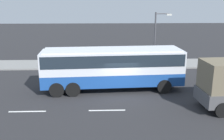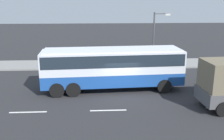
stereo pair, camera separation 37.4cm
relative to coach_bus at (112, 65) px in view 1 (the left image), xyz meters
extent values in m
plane|color=#28282B|center=(0.67, -1.25, -2.07)|extent=(120.00, 120.00, 0.00)
cube|color=gray|center=(0.67, 8.19, -1.99)|extent=(80.00, 4.00, 0.15)
cube|color=white|center=(-5.70, -4.03, -2.06)|extent=(2.40, 0.16, 0.01)
cube|color=white|center=(-0.51, -4.03, -2.06)|extent=(2.40, 0.16, 0.01)
cube|color=white|center=(7.25, -4.03, -2.06)|extent=(2.40, 0.16, 0.01)
cube|color=#1E4C9E|center=(0.00, 0.00, -1.03)|extent=(11.09, 3.17, 0.98)
cube|color=silver|center=(0.00, 0.00, 0.30)|extent=(11.09, 3.17, 1.68)
cube|color=#1E2833|center=(0.00, 0.00, 0.53)|extent=(10.87, 3.19, 0.92)
cube|color=#1E2833|center=(5.43, 0.32, 0.38)|extent=(0.26, 2.34, 1.35)
cube|color=silver|center=(0.00, 0.00, 1.20)|extent=(10.65, 2.99, 0.12)
cylinder|color=black|center=(3.81, 1.44, -1.52)|extent=(1.12, 0.36, 1.10)
cylinder|color=black|center=(3.95, -0.99, -1.52)|extent=(1.12, 0.36, 1.10)
cylinder|color=black|center=(-3.14, 1.04, -1.52)|extent=(1.12, 0.36, 1.10)
cylinder|color=black|center=(-3.00, -1.40, -1.52)|extent=(1.12, 0.36, 1.10)
cylinder|color=black|center=(-4.34, 0.97, -1.52)|extent=(1.12, 0.36, 1.10)
cylinder|color=black|center=(-4.20, -1.47, -1.52)|extent=(1.12, 0.36, 1.10)
cylinder|color=black|center=(6.41, -2.99, -1.59)|extent=(0.98, 0.34, 0.96)
cylinder|color=black|center=(6.55, -5.28, -1.59)|extent=(0.98, 0.34, 0.96)
cylinder|color=black|center=(8.78, 0.66, -1.75)|extent=(0.65, 0.24, 0.64)
cylinder|color=black|center=(6.91, 8.32, -1.51)|extent=(0.14, 0.14, 0.81)
cylinder|color=black|center=(6.76, 8.34, -1.51)|extent=(0.14, 0.14, 0.81)
cylinder|color=beige|center=(6.83, 8.33, -0.81)|extent=(0.32, 0.32, 0.61)
sphere|color=#9E7051|center=(6.83, 8.33, -0.39)|extent=(0.22, 0.22, 0.22)
cylinder|color=brown|center=(-3.25, 8.14, -1.54)|extent=(0.14, 0.14, 0.75)
cylinder|color=brown|center=(-3.10, 8.10, -1.54)|extent=(0.14, 0.14, 0.75)
cylinder|color=beige|center=(-3.18, 8.12, -0.88)|extent=(0.32, 0.32, 0.57)
sphere|color=brown|center=(-3.18, 8.12, -0.50)|extent=(0.20, 0.20, 0.20)
cylinder|color=#47474C|center=(4.59, 6.54, 0.90)|extent=(0.16, 0.16, 5.64)
cylinder|color=#47474C|center=(5.25, 6.54, 3.57)|extent=(1.33, 0.10, 0.10)
cube|color=silver|center=(5.92, 6.54, 3.47)|extent=(0.50, 0.24, 0.16)
camera|label=1|loc=(-0.74, -19.74, 5.00)|focal=41.60mm
camera|label=2|loc=(-1.12, -19.72, 5.00)|focal=41.60mm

